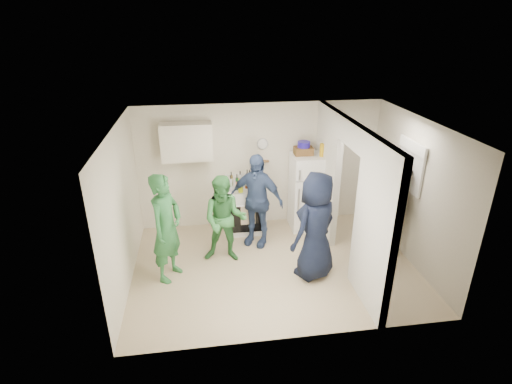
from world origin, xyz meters
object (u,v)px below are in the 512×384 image
(wicker_basket, at_px, (303,151))
(person_green_left, at_px, (167,228))
(yellow_cup_stack_top, at_px, (322,150))
(person_navy, at_px, (316,226))
(stove, at_px, (246,209))
(person_green_center, at_px, (225,220))
(person_nook, at_px, (387,207))
(blue_bowl, at_px, (304,144))
(person_denim, at_px, (256,200))
(fridge, at_px, (307,192))

(wicker_basket, relative_size, person_green_left, 0.19)
(yellow_cup_stack_top, height_order, person_navy, person_navy)
(stove, bearing_deg, person_green_center, -115.42)
(stove, bearing_deg, person_navy, -61.35)
(wicker_basket, distance_m, person_nook, 1.86)
(blue_bowl, distance_m, person_green_left, 3.04)
(person_denim, distance_m, person_navy, 1.41)
(wicker_basket, xyz_separation_m, person_navy, (-0.21, -1.71, -0.71))
(stove, height_order, person_nook, person_nook)
(fridge, bearing_deg, person_green_left, -152.76)
(wicker_basket, distance_m, person_green_left, 3.01)
(wicker_basket, relative_size, blue_bowl, 1.46)
(person_green_center, bearing_deg, person_nook, 7.79)
(person_green_left, bearing_deg, wicker_basket, -31.92)
(stove, bearing_deg, person_nook, -26.50)
(stove, distance_m, person_navy, 1.97)
(yellow_cup_stack_top, xyz_separation_m, person_navy, (-0.53, -1.56, -0.76))
(wicker_basket, xyz_separation_m, blue_bowl, (0.00, 0.00, 0.13))
(person_denim, bearing_deg, person_navy, -24.66)
(person_green_left, bearing_deg, person_nook, -57.64)
(person_green_center, relative_size, person_navy, 0.87)
(person_green_center, distance_m, person_navy, 1.56)
(stove, relative_size, person_green_left, 0.51)
(stove, xyz_separation_m, fridge, (1.23, -0.03, 0.30))
(person_nook, bearing_deg, fridge, -119.99)
(fridge, distance_m, person_nook, 1.63)
(person_green_center, bearing_deg, person_denim, 49.72)
(blue_bowl, bearing_deg, person_navy, -96.87)
(wicker_basket, relative_size, person_nook, 0.19)
(fridge, xyz_separation_m, person_denim, (-1.10, -0.50, 0.12))
(blue_bowl, height_order, person_navy, person_navy)
(person_navy, xyz_separation_m, person_nook, (1.45, 0.51, 0.01))
(fridge, relative_size, person_nook, 0.84)
(yellow_cup_stack_top, relative_size, person_green_center, 0.16)
(person_green_left, bearing_deg, fridge, -33.68)
(blue_bowl, bearing_deg, yellow_cup_stack_top, -25.11)
(blue_bowl, bearing_deg, person_green_left, -150.99)
(person_green_left, bearing_deg, blue_bowl, -31.92)
(yellow_cup_stack_top, relative_size, person_denim, 0.14)
(person_green_left, height_order, person_nook, person_nook)
(fridge, height_order, blue_bowl, blue_bowl)
(fridge, distance_m, blue_bowl, 0.98)
(fridge, bearing_deg, blue_bowl, 153.43)
(person_green_center, height_order, person_denim, person_denim)
(person_green_center, xyz_separation_m, person_denim, (0.61, 0.49, 0.10))
(person_green_center, height_order, person_navy, person_navy)
(stove, relative_size, person_green_center, 0.59)
(fridge, relative_size, person_green_left, 0.85)
(wicker_basket, distance_m, yellow_cup_stack_top, 0.36)
(blue_bowl, height_order, yellow_cup_stack_top, blue_bowl)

